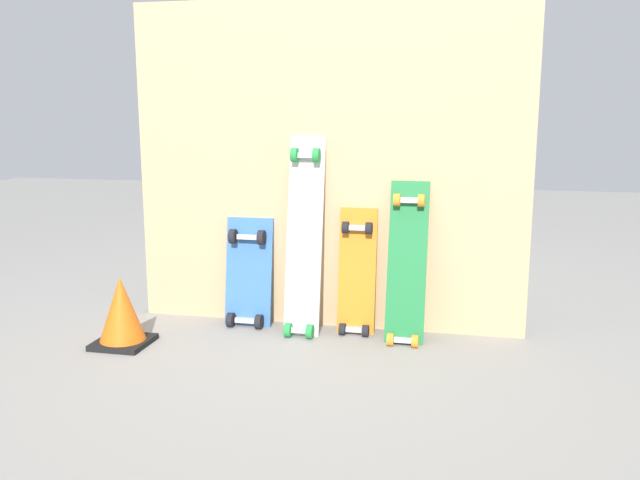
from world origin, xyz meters
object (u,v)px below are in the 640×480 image
skateboard_orange (357,278)px  skateboard_white (304,243)px  skateboard_blue (248,278)px  skateboard_green (407,270)px  traffic_cone (122,312)px

skateboard_orange → skateboard_white: bearing=-170.0°
skateboard_blue → skateboard_white: size_ratio=0.60×
skateboard_green → traffic_cone: (-1.20, -0.35, -0.17)m
skateboard_green → traffic_cone: skateboard_green is taller
traffic_cone → skateboard_orange: bearing=22.7°
skateboard_orange → skateboard_green: size_ratio=0.83×
skateboard_blue → skateboard_white: skateboard_white is taller
skateboard_white → skateboard_orange: (0.24, 0.04, -0.16)m
skateboard_orange → skateboard_green: bearing=-12.5°
skateboard_orange → traffic_cone: bearing=-157.3°
skateboard_white → skateboard_green: 0.48m
skateboard_green → traffic_cone: size_ratio=2.52×
skateboard_blue → skateboard_orange: bearing=0.3°
skateboard_white → skateboard_blue: bearing=172.1°
skateboard_white → skateboard_green: size_ratio=1.24×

